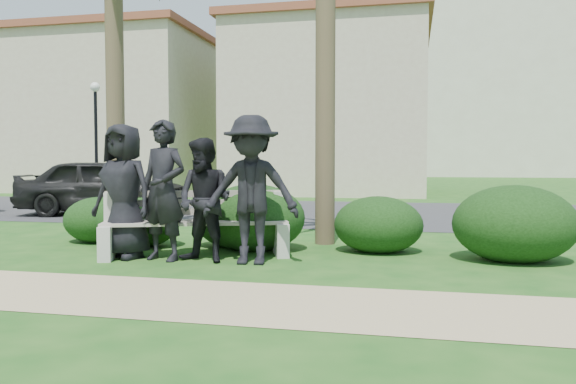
% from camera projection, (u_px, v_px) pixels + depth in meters
% --- Properties ---
extents(ground, '(160.00, 160.00, 0.00)m').
position_uv_depth(ground, '(215.00, 264.00, 7.29)').
color(ground, '#194C15').
rests_on(ground, ground).
extents(footpath, '(30.00, 1.60, 0.01)m').
position_uv_depth(footpath, '(152.00, 296.00, 5.53)').
color(footpath, tan).
rests_on(footpath, ground).
extents(asphalt_street, '(160.00, 8.00, 0.01)m').
position_uv_depth(asphalt_street, '(317.00, 212.00, 15.08)').
color(asphalt_street, '#2D2D30').
rests_on(asphalt_street, ground).
extents(stucco_bldg_left, '(10.40, 8.40, 7.30)m').
position_uv_depth(stucco_bldg_left, '(108.00, 114.00, 27.24)').
color(stucco_bldg_left, '#BDAF8E').
rests_on(stucco_bldg_left, ground).
extents(stucco_bldg_right, '(8.40, 8.40, 7.30)m').
position_uv_depth(stucco_bldg_right, '(333.00, 110.00, 24.86)').
color(stucco_bldg_right, '#BDAF8E').
rests_on(stucco_bldg_right, ground).
extents(hotel_tower, '(26.00, 18.00, 37.30)m').
position_uv_depth(hotel_tower, '(529.00, 44.00, 57.17)').
color(hotel_tower, beige).
rests_on(hotel_tower, ground).
extents(street_lamp, '(0.36, 0.36, 4.29)m').
position_uv_depth(street_lamp, '(96.00, 119.00, 20.78)').
color(street_lamp, black).
rests_on(street_lamp, ground).
extents(park_bench, '(2.74, 1.42, 0.89)m').
position_uv_depth(park_bench, '(197.00, 228.00, 7.83)').
color(park_bench, '#AEA492').
rests_on(park_bench, ground).
extents(man_a, '(0.99, 0.73, 1.85)m').
position_uv_depth(man_a, '(124.00, 191.00, 7.72)').
color(man_a, black).
rests_on(man_a, ground).
extents(man_b, '(0.77, 0.60, 1.90)m').
position_uv_depth(man_b, '(163.00, 190.00, 7.53)').
color(man_b, black).
rests_on(man_b, ground).
extents(man_c, '(0.93, 0.80, 1.65)m').
position_uv_depth(man_c, '(205.00, 200.00, 7.39)').
color(man_c, black).
rests_on(man_c, ground).
extents(man_d, '(1.31, 0.83, 1.93)m').
position_uv_depth(man_d, '(251.00, 190.00, 7.26)').
color(man_d, black).
rests_on(man_d, ground).
extents(hedge_a, '(1.19, 0.98, 0.77)m').
position_uv_depth(hedge_a, '(99.00, 219.00, 9.30)').
color(hedge_a, black).
rests_on(hedge_a, ground).
extents(hedge_b, '(1.34, 1.11, 0.87)m').
position_uv_depth(hedge_b, '(138.00, 219.00, 8.82)').
color(hedge_b, black).
rests_on(hedge_b, ground).
extents(hedge_c, '(1.42, 1.17, 0.92)m').
position_uv_depth(hedge_c, '(239.00, 217.00, 8.77)').
color(hedge_c, black).
rests_on(hedge_c, ground).
extents(hedge_d, '(1.58, 1.31, 1.03)m').
position_uv_depth(hedge_d, '(253.00, 216.00, 8.48)').
color(hedge_d, black).
rests_on(hedge_d, ground).
extents(hedge_e, '(1.31, 1.08, 0.85)m').
position_uv_depth(hedge_e, '(378.00, 223.00, 8.26)').
color(hedge_e, black).
rests_on(hedge_e, ground).
extents(hedge_f, '(1.62, 1.34, 1.06)m').
position_uv_depth(hedge_f, '(514.00, 222.00, 7.50)').
color(hedge_f, black).
rests_on(hedge_f, ground).
extents(car_a, '(4.45, 2.57, 1.42)m').
position_uv_depth(car_a, '(104.00, 187.00, 14.19)').
color(car_a, black).
rests_on(car_a, ground).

